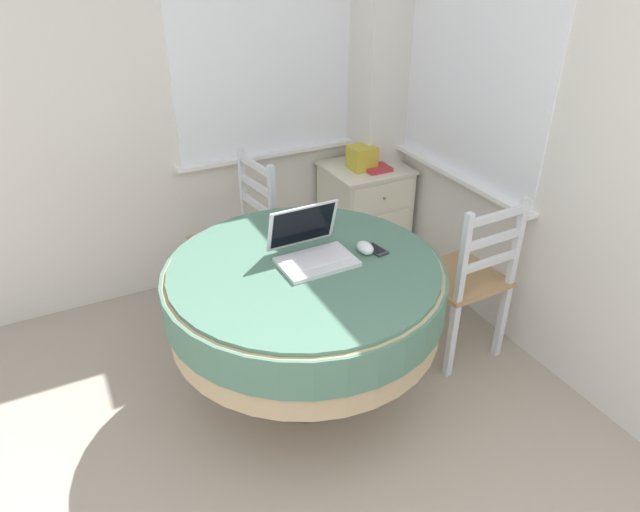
% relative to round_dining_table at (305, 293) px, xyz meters
% --- Properties ---
extents(corner_room_shell, '(4.07, 4.95, 2.55)m').
position_rel_round_dining_table_xyz_m(corner_room_shell, '(0.42, 0.13, 0.67)').
color(corner_room_shell, silver).
rests_on(corner_room_shell, ground_plane).
extents(round_dining_table, '(1.21, 1.21, 0.75)m').
position_rel_round_dining_table_xyz_m(round_dining_table, '(0.00, 0.00, 0.00)').
color(round_dining_table, '#4C3D2D').
rests_on(round_dining_table, ground_plane).
extents(laptop, '(0.32, 0.29, 0.22)m').
position_rel_round_dining_table_xyz_m(laptop, '(0.05, 0.03, 0.19)').
color(laptop, silver).
rests_on(laptop, round_dining_table).
extents(computer_mouse, '(0.06, 0.10, 0.05)m').
position_rel_round_dining_table_xyz_m(computer_mouse, '(0.28, -0.03, 0.17)').
color(computer_mouse, white).
rests_on(computer_mouse, round_dining_table).
extents(cell_phone, '(0.08, 0.13, 0.01)m').
position_rel_round_dining_table_xyz_m(cell_phone, '(0.33, -0.03, 0.15)').
color(cell_phone, '#2D2D33').
rests_on(cell_phone, round_dining_table).
extents(dining_chair_near_back_window, '(0.45, 0.44, 0.91)m').
position_rel_round_dining_table_xyz_m(dining_chair_near_back_window, '(0.00, 0.87, -0.16)').
color(dining_chair_near_back_window, '#A87F51').
rests_on(dining_chair_near_back_window, ground_plane).
extents(dining_chair_near_right_window, '(0.40, 0.41, 0.91)m').
position_rel_round_dining_table_xyz_m(dining_chair_near_right_window, '(0.87, -0.05, -0.16)').
color(dining_chair_near_right_window, '#A87F51').
rests_on(dining_chair_near_right_window, ground_plane).
extents(corner_cabinet, '(0.50, 0.47, 0.67)m').
position_rel_round_dining_table_xyz_m(corner_cabinet, '(0.92, 1.03, -0.27)').
color(corner_cabinet, silver).
rests_on(corner_cabinet, ground_plane).
extents(storage_box, '(0.15, 0.15, 0.14)m').
position_rel_round_dining_table_xyz_m(storage_box, '(0.88, 1.02, 0.13)').
color(storage_box, gold).
rests_on(storage_box, corner_cabinet).
extents(book_on_cabinet, '(0.16, 0.24, 0.02)m').
position_rel_round_dining_table_xyz_m(book_on_cabinet, '(0.95, 1.00, 0.07)').
color(book_on_cabinet, '#BC3338').
rests_on(book_on_cabinet, corner_cabinet).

